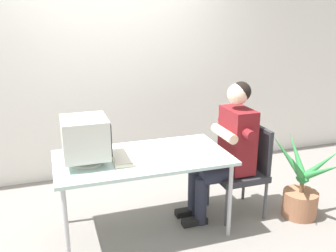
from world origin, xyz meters
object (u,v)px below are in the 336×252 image
Objects in this scene: keyboard at (122,157)px; person_seated at (228,147)px; desk at (143,161)px; potted_plant at (302,189)px; office_chair at (244,166)px; crt_monitor at (85,138)px.

person_seated reaches higher than keyboard.
potted_plant reaches higher than desk.
desk is 1.86× the size of potted_plant.
office_chair is 0.59m from potted_plant.
office_chair is (1.49, 0.03, -0.46)m from crt_monitor.
potted_plant is at bearing -6.85° from crt_monitor.
potted_plant is at bearing -8.22° from keyboard.
person_seated is at bearing 180.00° from office_chair.
office_chair is at bearing 151.66° from potted_plant.
office_chair reaches higher than desk.
crt_monitor reaches higher than keyboard.
person_seated is 1.64× the size of potted_plant.
crt_monitor reaches higher than desk.
person_seated is (0.83, 0.01, 0.04)m from desk.
desk is 1.71× the size of office_chair.
keyboard is 0.32× the size of person_seated.
crt_monitor is 2.09m from potted_plant.
crt_monitor is 0.35m from keyboard.
office_chair is 0.29m from person_seated.
office_chair is at bearing 0.00° from person_seated.
desk is 3.61× the size of keyboard.
crt_monitor is at bearing 173.15° from potted_plant.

